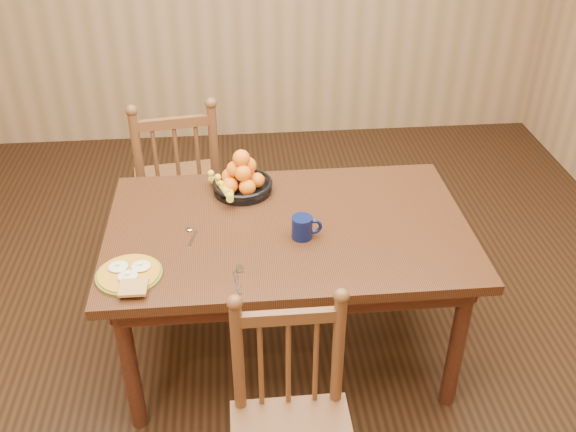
{
  "coord_description": "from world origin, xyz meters",
  "views": [
    {
      "loc": [
        -0.22,
        -2.35,
        2.34
      ],
      "look_at": [
        0.0,
        0.0,
        0.8
      ],
      "focal_mm": 40.0,
      "sensor_mm": 36.0,
      "label": 1
    }
  ],
  "objects": [
    {
      "name": "room",
      "position": [
        0.0,
        0.0,
        1.35
      ],
      "size": [
        4.52,
        5.02,
        2.72
      ],
      "color": "black",
      "rests_on": "ground"
    },
    {
      "name": "chair_far",
      "position": [
        -0.54,
        0.81,
        0.51
      ],
      "size": [
        0.54,
        0.52,
        1.05
      ],
      "rotation": [
        0.0,
        0.0,
        3.28
      ],
      "color": "#4C3017",
      "rests_on": "ground"
    },
    {
      "name": "fork",
      "position": [
        -0.23,
        -0.35,
        0.75
      ],
      "size": [
        0.04,
        0.18,
        0.0
      ],
      "rotation": [
        0.0,
        0.0,
        0.14
      ],
      "color": "silver",
      "rests_on": "dining_table"
    },
    {
      "name": "breakfast_plate",
      "position": [
        -0.66,
        -0.31,
        0.76
      ],
      "size": [
        0.26,
        0.29,
        0.04
      ],
      "color": "#59601E",
      "rests_on": "dining_table"
    },
    {
      "name": "fruit_bowl",
      "position": [
        -0.2,
        0.31,
        0.81
      ],
      "size": [
        0.32,
        0.32,
        0.22
      ],
      "color": "black",
      "rests_on": "dining_table"
    },
    {
      "name": "coffee_mug",
      "position": [
        0.06,
        -0.09,
        0.8
      ],
      "size": [
        0.13,
        0.09,
        0.1
      ],
      "color": "#091035",
      "rests_on": "dining_table"
    },
    {
      "name": "juice_glass",
      "position": [
        0.06,
        -0.09,
        0.79
      ],
      "size": [
        0.06,
        0.06,
        0.09
      ],
      "color": "silver",
      "rests_on": "dining_table"
    },
    {
      "name": "spoon",
      "position": [
        -0.43,
        -0.02,
        0.75
      ],
      "size": [
        0.05,
        0.16,
        0.01
      ],
      "rotation": [
        0.0,
        0.0,
        -0.24
      ],
      "color": "silver",
      "rests_on": "dining_table"
    },
    {
      "name": "dining_table",
      "position": [
        0.0,
        0.0,
        0.67
      ],
      "size": [
        1.6,
        1.0,
        0.75
      ],
      "color": "black",
      "rests_on": "ground"
    }
  ]
}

